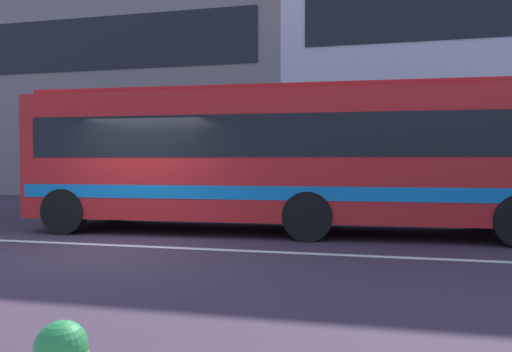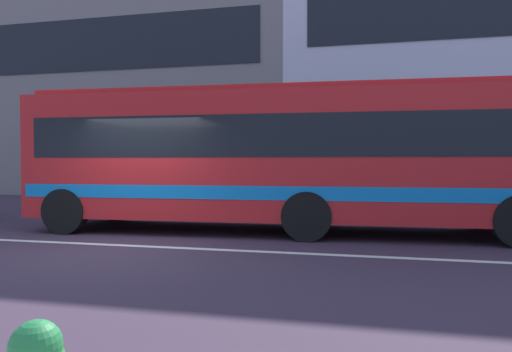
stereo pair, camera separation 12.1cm
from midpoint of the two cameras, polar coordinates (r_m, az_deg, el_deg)
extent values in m
plane|color=#3B2C3C|center=(9.14, -16.40, -8.29)|extent=(160.00, 160.00, 0.00)
cube|color=silver|center=(9.14, -16.40, -8.27)|extent=(60.00, 0.16, 0.01)
cube|color=#2A5E2C|center=(14.19, 1.83, -3.07)|extent=(14.50, 1.10, 0.78)
cube|color=gray|center=(28.18, -20.26, 10.65)|extent=(24.17, 8.95, 11.99)
cube|color=black|center=(24.78, -26.17, 14.08)|extent=(22.24, 0.04, 2.40)
cube|color=red|center=(10.34, 3.29, 2.44)|extent=(11.33, 3.01, 2.72)
cube|color=black|center=(10.35, 3.30, 4.70)|extent=(10.66, 3.00, 0.87)
cube|color=#0F72C3|center=(10.36, 3.28, -1.69)|extent=(11.10, 3.03, 0.28)
cube|color=red|center=(10.45, 3.31, 10.24)|extent=(10.86, 2.60, 0.12)
cube|color=black|center=(12.37, -23.59, 4.07)|extent=(0.13, 2.09, 0.96)
cylinder|color=black|center=(10.90, -22.43, -4.08)|extent=(1.01, 0.33, 1.00)
cylinder|color=black|center=(12.87, -16.91, -3.15)|extent=(1.01, 0.33, 1.00)
cylinder|color=black|center=(9.20, 6.70, -5.02)|extent=(1.01, 0.33, 1.00)
cylinder|color=black|center=(11.47, 7.42, -3.68)|extent=(1.01, 0.33, 1.00)
cylinder|color=black|center=(11.93, 26.61, -3.64)|extent=(1.01, 0.33, 1.00)
sphere|color=#247D3E|center=(2.03, -24.17, -18.77)|extent=(0.20, 0.20, 0.20)
camera|label=1|loc=(0.06, -89.68, 0.01)|focal=32.06mm
camera|label=2|loc=(0.06, 90.32, -0.01)|focal=32.06mm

